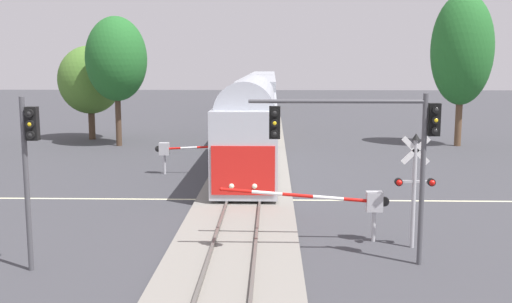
% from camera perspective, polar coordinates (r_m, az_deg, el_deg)
% --- Properties ---
extents(ground_plane, '(220.00, 220.00, 0.00)m').
position_cam_1_polar(ground_plane, '(27.81, -1.06, -4.62)').
color(ground_plane, '#3D3D42').
extents(road_centre_stripe, '(44.00, 0.20, 0.01)m').
position_cam_1_polar(road_centre_stripe, '(27.81, -1.06, -4.62)').
color(road_centre_stripe, beige).
rests_on(road_centre_stripe, ground).
extents(railway_track, '(4.40, 80.00, 0.32)m').
position_cam_1_polar(railway_track, '(27.79, -1.06, -4.43)').
color(railway_track, gray).
rests_on(railway_track, ground).
extents(commuter_train, '(3.04, 66.37, 5.16)m').
position_cam_1_polar(commuter_train, '(56.71, 0.32, 4.88)').
color(commuter_train, '#B2B7C1').
rests_on(commuter_train, railway_track).
extents(crossing_gate_near, '(6.02, 0.40, 1.93)m').
position_cam_1_polar(crossing_gate_near, '(21.48, 9.40, -4.73)').
color(crossing_gate_near, '#B7B7BC').
rests_on(crossing_gate_near, ground).
extents(crossing_signal_mast, '(1.36, 0.44, 3.97)m').
position_cam_1_polar(crossing_signal_mast, '(20.92, 14.89, -2.52)').
color(crossing_signal_mast, '#B2B2B7').
rests_on(crossing_signal_mast, ground).
extents(crossing_gate_far, '(5.27, 0.40, 1.80)m').
position_cam_1_polar(crossing_gate_far, '(34.21, -7.88, 0.19)').
color(crossing_gate_far, '#B7B7BC').
rests_on(crossing_gate_far, ground).
extents(traffic_signal_near_right, '(5.84, 0.38, 5.39)m').
position_cam_1_polar(traffic_signal_near_right, '(18.63, 10.95, 1.51)').
color(traffic_signal_near_right, '#4C4C51').
rests_on(traffic_signal_near_right, ground).
extents(traffic_signal_near_left, '(0.53, 0.38, 5.32)m').
position_cam_1_polar(traffic_signal_near_left, '(19.04, -20.82, -0.36)').
color(traffic_signal_near_left, '#4C4C51').
rests_on(traffic_signal_near_left, ground).
extents(pine_left_background, '(5.13, 5.13, 7.65)m').
position_cam_1_polar(pine_left_background, '(50.98, -15.54, 6.58)').
color(pine_left_background, '#4C3828').
rests_on(pine_left_background, ground).
extents(maple_right_background, '(4.58, 4.58, 11.42)m').
position_cam_1_polar(maple_right_background, '(47.68, 19.05, 9.17)').
color(maple_right_background, brown).
rests_on(maple_right_background, ground).
extents(oak_behind_train, '(4.57, 4.57, 9.71)m').
position_cam_1_polar(oak_behind_train, '(46.39, -13.18, 8.57)').
color(oak_behind_train, '#4C3828').
rests_on(oak_behind_train, ground).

